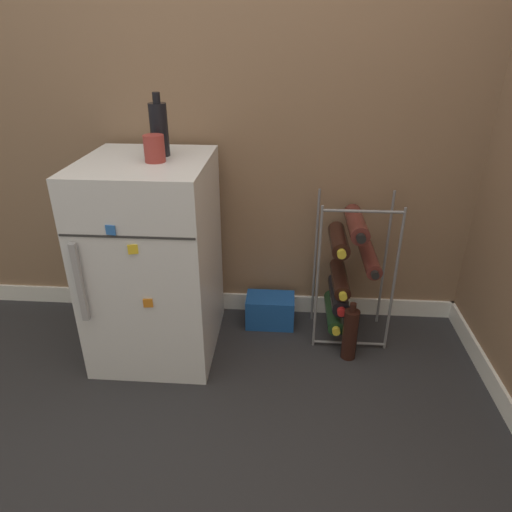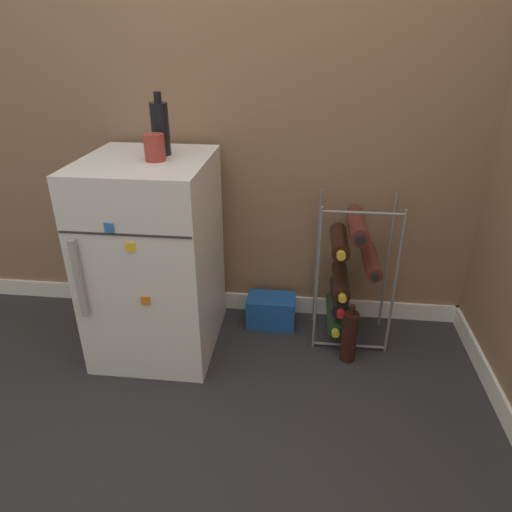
# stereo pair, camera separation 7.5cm
# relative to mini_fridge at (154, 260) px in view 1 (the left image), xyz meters

# --- Properties ---
(ground_plane) EXTENTS (14.00, 14.00, 0.00)m
(ground_plane) POSITION_rel_mini_fridge_xyz_m (0.39, -0.20, -0.44)
(ground_plane) COLOR #28282B
(wall_back) EXTENTS (7.07, 0.07, 2.50)m
(wall_back) POSITION_rel_mini_fridge_xyz_m (0.39, 0.35, 0.80)
(wall_back) COLOR #84664C
(wall_back) RESTS_ON ground_plane
(mini_fridge) EXTENTS (0.51, 0.58, 0.87)m
(mini_fridge) POSITION_rel_mini_fridge_xyz_m (0.00, 0.00, 0.00)
(mini_fridge) COLOR silver
(mini_fridge) RESTS_ON ground_plane
(wine_rack) EXTENTS (0.34, 0.31, 0.69)m
(wine_rack) POSITION_rel_mini_fridge_xyz_m (0.84, 0.13, -0.08)
(wine_rack) COLOR slate
(wine_rack) RESTS_ON ground_plane
(soda_box) EXTENTS (0.24, 0.15, 0.15)m
(soda_box) POSITION_rel_mini_fridge_xyz_m (0.50, 0.19, -0.36)
(soda_box) COLOR #194C9E
(soda_box) RESTS_ON ground_plane
(fridge_top_cup) EXTENTS (0.08, 0.08, 0.10)m
(fridge_top_cup) POSITION_rel_mini_fridge_xyz_m (0.06, -0.02, 0.49)
(fridge_top_cup) COLOR maroon
(fridge_top_cup) RESTS_ON mini_fridge
(fridge_top_bottle) EXTENTS (0.07, 0.07, 0.24)m
(fridge_top_bottle) POSITION_rel_mini_fridge_xyz_m (0.05, 0.07, 0.54)
(fridge_top_bottle) COLOR black
(fridge_top_bottle) RESTS_ON mini_fridge
(loose_bottle_floor) EXTENTS (0.07, 0.07, 0.28)m
(loose_bottle_floor) POSITION_rel_mini_fridge_xyz_m (0.86, -0.05, -0.31)
(loose_bottle_floor) COLOR black
(loose_bottle_floor) RESTS_ON ground_plane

